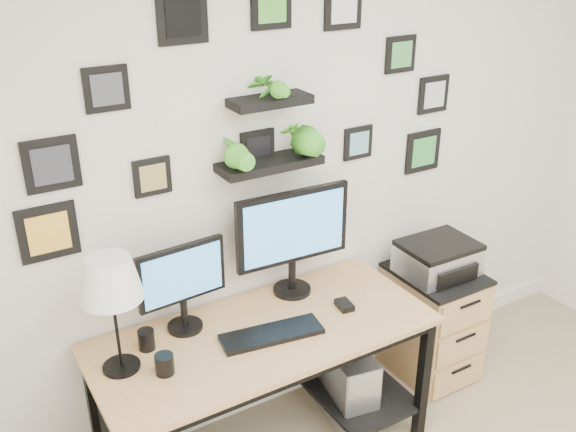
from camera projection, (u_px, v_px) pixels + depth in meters
room at (311, 374)px, 3.78m from camera, size 4.00×4.00×4.00m
desk at (267, 347)px, 3.07m from camera, size 1.60×0.70×0.75m
monitor_left at (182, 282)px, 2.89m from camera, size 0.42×0.18×0.43m
monitor_right at (293, 234)px, 3.15m from camera, size 0.60×0.20×0.56m
keyboard at (272, 334)px, 2.93m from camera, size 0.49×0.22×0.02m
mouse at (344, 305)px, 3.15m from camera, size 0.08×0.11×0.03m
table_lamp at (110, 282)px, 2.55m from camera, size 0.26×0.26×0.53m
mug at (165, 364)px, 2.68m from camera, size 0.08×0.08×0.09m
pen_cup at (146, 340)px, 2.83m from camera, size 0.07×0.07×0.09m
pc_tower_grey at (344, 382)px, 3.45m from camera, size 0.28×0.48×0.45m
file_cabinet at (432, 322)px, 3.77m from camera, size 0.43×0.53×0.67m
printer at (438, 258)px, 3.59m from camera, size 0.42×0.34×0.19m
wall_decor at (269, 119)px, 2.93m from camera, size 2.30×0.18×1.05m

